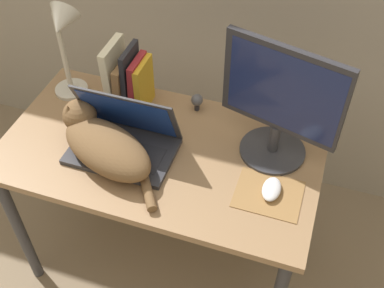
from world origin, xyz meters
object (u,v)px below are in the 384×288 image
object	(u,v)px
external_monitor	(280,103)
webcam	(197,101)
cat	(103,143)
computer_mouse	(272,189)
book_row	(128,80)
laptop	(124,140)
desk_lamp	(63,37)

from	to	relation	value
external_monitor	webcam	xyz separation A→B (m)	(-0.32, 0.13, -0.18)
cat	computer_mouse	xyz separation A→B (m)	(0.58, 0.03, -0.05)
computer_mouse	webcam	size ratio (longest dim) A/B	1.44
cat	book_row	distance (m)	0.30
laptop	book_row	bearing A→B (deg)	109.10
desk_lamp	webcam	size ratio (longest dim) A/B	5.90
external_monitor	computer_mouse	world-z (taller)	external_monitor
laptop	external_monitor	xyz separation A→B (m)	(0.50, 0.15, 0.18)
laptop	webcam	bearing A→B (deg)	57.87
book_row	webcam	size ratio (longest dim) A/B	3.64
external_monitor	webcam	distance (m)	0.39
laptop	desk_lamp	bearing A→B (deg)	146.44
cat	desk_lamp	xyz separation A→B (m)	(-0.25, 0.26, 0.21)
external_monitor	book_row	distance (m)	0.60
cat	webcam	bearing A→B (deg)	56.86
laptop	external_monitor	size ratio (longest dim) A/B	0.84
book_row	cat	bearing A→B (deg)	-83.35
external_monitor	webcam	size ratio (longest dim) A/B	6.13
webcam	book_row	bearing A→B (deg)	-169.84
external_monitor	computer_mouse	xyz separation A→B (m)	(0.03, -0.18, -0.21)
computer_mouse	desk_lamp	xyz separation A→B (m)	(-0.83, 0.23, 0.26)
laptop	external_monitor	world-z (taller)	external_monitor
computer_mouse	webcam	bearing A→B (deg)	138.97
desk_lamp	webcam	xyz separation A→B (m)	(0.47, 0.08, -0.23)
laptop	computer_mouse	distance (m)	0.53
cat	computer_mouse	distance (m)	0.58
cat	book_row	world-z (taller)	book_row
external_monitor	desk_lamp	distance (m)	0.80
laptop	book_row	size ratio (longest dim) A/B	1.41
computer_mouse	book_row	xyz separation A→B (m)	(-0.61, 0.26, 0.10)
laptop	desk_lamp	xyz separation A→B (m)	(-0.30, 0.20, 0.23)
cat	webcam	distance (m)	0.41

